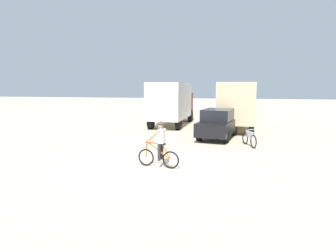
% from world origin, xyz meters
% --- Properties ---
extents(ground_plane, '(120.00, 120.00, 0.00)m').
position_xyz_m(ground_plane, '(0.00, 0.00, 0.00)').
color(ground_plane, beige).
extents(box_truck_avon_van, '(2.68, 6.85, 3.35)m').
position_xyz_m(box_truck_avon_van, '(-1.14, 11.90, 1.87)').
color(box_truck_avon_van, white).
rests_on(box_truck_avon_van, ground).
extents(box_truck_tan_camper, '(2.71, 6.86, 3.35)m').
position_xyz_m(box_truck_tan_camper, '(3.80, 10.73, 1.87)').
color(box_truck_tan_camper, '#CCB78E').
rests_on(box_truck_tan_camper, ground).
extents(sedan_parked, '(2.49, 4.45, 1.76)m').
position_xyz_m(sedan_parked, '(2.62, 6.79, 0.88)').
color(sedan_parked, black).
rests_on(sedan_parked, ground).
extents(cyclist_orange_shirt, '(1.71, 0.56, 1.82)m').
position_xyz_m(cyclist_orange_shirt, '(0.64, -0.03, 0.85)').
color(cyclist_orange_shirt, black).
rests_on(cyclist_orange_shirt, ground).
extents(bicycle_spare, '(0.72, 1.65, 0.97)m').
position_xyz_m(bicycle_spare, '(4.32, 4.80, 0.40)').
color(bicycle_spare, black).
rests_on(bicycle_spare, ground).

